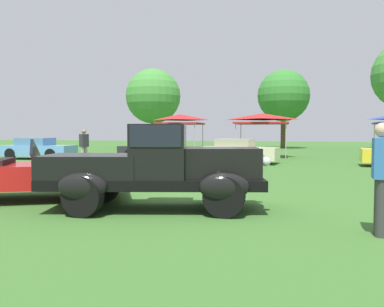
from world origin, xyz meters
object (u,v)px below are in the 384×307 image
at_px(feature_pickup_truck, 156,166).
at_px(canopy_tent_left_field, 180,119).
at_px(show_car_charcoal, 157,150).
at_px(canopy_tent_center_field, 262,118).
at_px(spectator_between_cars, 381,175).
at_px(show_car_cream, 237,151).
at_px(spectator_by_row, 84,146).
at_px(neighbor_convertible, 30,175).
at_px(show_car_skyblue, 37,149).

bearing_deg(feature_pickup_truck, canopy_tent_left_field, 103.36).
bearing_deg(show_car_charcoal, canopy_tent_center_field, 42.42).
height_order(show_car_charcoal, spectator_between_cars, spectator_between_cars).
bearing_deg(show_car_cream, spectator_by_row, -159.35).
bearing_deg(show_car_cream, canopy_tent_center_field, 79.76).
xyz_separation_m(show_car_charcoal, show_car_cream, (4.28, -0.32, -0.00)).
relative_size(show_car_charcoal, canopy_tent_center_field, 1.41).
relative_size(show_car_cream, spectator_between_cars, 2.43).
xyz_separation_m(show_car_cream, spectator_by_row, (-6.95, -2.62, 0.31)).
bearing_deg(neighbor_convertible, canopy_tent_left_field, 93.10).
relative_size(feature_pickup_truck, show_car_skyblue, 1.09).
bearing_deg(feature_pickup_truck, show_car_cream, 89.03).
bearing_deg(canopy_tent_center_field, spectator_between_cars, -81.37).
height_order(neighbor_convertible, show_car_charcoal, neighbor_convertible).
bearing_deg(canopy_tent_left_field, show_car_charcoal, -90.10).
bearing_deg(show_car_cream, neighbor_convertible, -106.07).
height_order(neighbor_convertible, show_car_skyblue, neighbor_convertible).
distance_m(show_car_cream, spectator_between_cars, 13.78).
relative_size(canopy_tent_left_field, canopy_tent_center_field, 0.85).
bearing_deg(show_car_charcoal, neighbor_convertible, -85.66).
xyz_separation_m(feature_pickup_truck, show_car_cream, (0.21, 12.14, -0.27)).
distance_m(neighbor_convertible, canopy_tent_center_field, 17.42).
xyz_separation_m(show_car_cream, canopy_tent_center_field, (0.92, 5.07, 1.83)).
xyz_separation_m(neighbor_convertible, show_car_charcoal, (-0.91, 12.03, 0.02)).
xyz_separation_m(neighbor_convertible, show_car_skyblue, (-8.18, 12.10, 0.02)).
relative_size(neighbor_convertible, canopy_tent_center_field, 1.51).
xyz_separation_m(show_car_cream, spectator_between_cars, (3.70, -13.27, 0.31)).
distance_m(show_car_cream, spectator_by_row, 7.44).
distance_m(feature_pickup_truck, show_car_skyblue, 16.91).
xyz_separation_m(feature_pickup_truck, canopy_tent_center_field, (1.12, 17.22, 1.56)).
relative_size(show_car_cream, canopy_tent_left_field, 1.51).
relative_size(feature_pickup_truck, spectator_between_cars, 2.69).
bearing_deg(show_car_charcoal, spectator_between_cars, -59.56).
bearing_deg(canopy_tent_center_field, neighbor_convertible, -104.34).
bearing_deg(spectator_by_row, neighbor_convertible, -68.50).
bearing_deg(canopy_tent_center_field, show_car_charcoal, -137.58).
relative_size(show_car_charcoal, canopy_tent_left_field, 1.66).
bearing_deg(show_car_skyblue, show_car_cream, -1.96).
bearing_deg(spectator_between_cars, canopy_tent_center_field, 98.63).
bearing_deg(feature_pickup_truck, spectator_between_cars, -16.08).
bearing_deg(feature_pickup_truck, show_car_skyblue, 132.16).
distance_m(neighbor_convertible, spectator_between_cars, 7.25).
bearing_deg(canopy_tent_center_field, spectator_by_row, -135.64).
distance_m(feature_pickup_truck, spectator_by_row, 11.67).
bearing_deg(feature_pickup_truck, neighbor_convertible, 172.24).
height_order(feature_pickup_truck, canopy_tent_center_field, canopy_tent_center_field).
bearing_deg(feature_pickup_truck, spectator_by_row, 125.33).
distance_m(show_car_charcoal, spectator_by_row, 3.98).
bearing_deg(show_car_charcoal, feature_pickup_truck, -71.87).
relative_size(show_car_skyblue, show_car_cream, 1.02).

